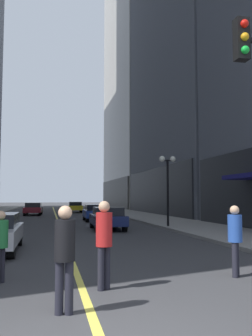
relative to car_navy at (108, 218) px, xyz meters
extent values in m
plane|color=#38383A|center=(-2.65, 18.03, -0.72)|extent=(200.00, 200.00, 0.00)
cube|color=gray|center=(5.60, 18.03, -0.64)|extent=(4.50, 78.00, 0.15)
cube|color=#E5D64C|center=(-2.65, 18.03, -0.71)|extent=(0.16, 70.00, 0.01)
cube|color=#212327|center=(7.95, 17.53, 1.78)|extent=(0.50, 22.80, 5.00)
cube|color=#A8A399|center=(15.24, 43.03, 29.43)|extent=(14.78, 26.00, 60.29)
cube|color=#3A3935|center=(7.95, 43.03, 1.78)|extent=(0.50, 24.70, 5.00)
cylinder|color=black|center=(-4.47, -9.41, -0.40)|extent=(0.22, 0.64, 0.64)
cylinder|color=black|center=(-4.49, -6.18, -0.40)|extent=(0.22, 0.64, 0.64)
cube|color=#141E4C|center=(0.00, 0.06, -0.12)|extent=(1.82, 4.06, 0.55)
cube|color=black|center=(0.00, -0.14, 0.35)|extent=(1.58, 2.28, 0.50)
cylinder|color=black|center=(-0.74, 1.48, -0.40)|extent=(0.23, 0.64, 0.64)
cylinder|color=black|center=(0.78, 1.46, -0.40)|extent=(0.23, 0.64, 0.64)
cylinder|color=black|center=(-0.78, -1.34, -0.40)|extent=(0.23, 0.64, 0.64)
cylinder|color=black|center=(0.75, -1.36, -0.40)|extent=(0.23, 0.64, 0.64)
cube|color=navy|center=(0.35, 8.26, -0.12)|extent=(1.96, 4.22, 0.55)
cube|color=black|center=(0.34, 8.05, 0.35)|extent=(1.70, 2.37, 0.50)
cylinder|color=black|center=(-0.45, 9.74, -0.40)|extent=(0.23, 0.64, 0.64)
cylinder|color=black|center=(1.20, 9.72, -0.40)|extent=(0.23, 0.64, 0.64)
cylinder|color=black|center=(-0.50, 6.81, -0.40)|extent=(0.23, 0.64, 0.64)
cylinder|color=black|center=(1.15, 6.78, -0.40)|extent=(0.23, 0.64, 0.64)
cube|color=maroon|center=(-5.00, 19.15, -0.12)|extent=(1.93, 4.37, 0.55)
cube|color=black|center=(-4.99, 19.37, 0.35)|extent=(1.65, 2.47, 0.50)
cylinder|color=black|center=(-4.28, 17.62, -0.40)|extent=(0.24, 0.65, 0.64)
cylinder|color=black|center=(-5.82, 17.67, -0.40)|extent=(0.24, 0.65, 0.64)
cylinder|color=black|center=(-4.18, 20.63, -0.40)|extent=(0.24, 0.65, 0.64)
cylinder|color=black|center=(-5.72, 20.69, -0.40)|extent=(0.24, 0.65, 0.64)
cube|color=yellow|center=(-0.13, 25.85, -0.12)|extent=(1.87, 4.42, 0.55)
cube|color=black|center=(-0.14, 25.63, 0.35)|extent=(1.60, 2.49, 0.50)
cylinder|color=black|center=(-0.84, 27.40, -0.40)|extent=(0.24, 0.65, 0.64)
cylinder|color=black|center=(0.66, 27.35, -0.40)|extent=(0.24, 0.65, 0.64)
cylinder|color=black|center=(-0.93, 24.34, -0.40)|extent=(0.24, 0.65, 0.64)
cylinder|color=black|center=(0.57, 24.30, -0.40)|extent=(0.24, 0.65, 0.64)
cylinder|color=black|center=(-2.29, -13.83, -0.28)|extent=(0.14, 0.14, 0.88)
cylinder|color=black|center=(-2.15, -13.74, -0.28)|extent=(0.14, 0.14, 0.88)
cylinder|color=#B21E1E|center=(-2.22, -13.78, 0.52)|extent=(0.47, 0.47, 0.70)
sphere|color=tan|center=(-2.22, -13.78, 0.98)|extent=(0.24, 0.24, 0.24)
cylinder|color=black|center=(-4.37, -12.66, -0.33)|extent=(0.14, 0.14, 0.77)
cylinder|color=#1E6633|center=(-4.40, -12.73, 0.36)|extent=(0.46, 0.46, 0.61)
sphere|color=tan|center=(-4.40, -12.73, 0.78)|extent=(0.21, 0.21, 0.21)
cylinder|color=black|center=(1.10, -13.14, -0.30)|extent=(0.14, 0.14, 0.82)
cylinder|color=black|center=(1.00, -13.26, -0.30)|extent=(0.14, 0.14, 0.82)
cylinder|color=#234799|center=(1.05, -13.20, 0.43)|extent=(0.48, 0.48, 0.65)
sphere|color=tan|center=(1.05, -13.20, 0.87)|extent=(0.22, 0.22, 0.22)
cylinder|color=black|center=(-3.16, -15.22, -0.29)|extent=(0.14, 0.14, 0.85)
cylinder|color=black|center=(-3.01, -15.25, -0.29)|extent=(0.14, 0.14, 0.85)
cylinder|color=black|center=(-3.08, -15.24, 0.47)|extent=(0.39, 0.39, 0.68)
sphere|color=tan|center=(-3.08, -15.24, 0.93)|extent=(0.23, 0.23, 0.23)
cube|color=black|center=(0.55, -14.60, 4.48)|extent=(0.28, 0.24, 0.90)
sphere|color=red|center=(0.55, -14.74, 4.76)|extent=(0.17, 0.17, 0.17)
sphere|color=orange|center=(0.55, -14.74, 4.48)|extent=(0.17, 0.17, 0.17)
sphere|color=green|center=(0.55, -14.74, 4.20)|extent=(0.17, 0.17, 0.17)
cylinder|color=black|center=(3.75, 0.19, 1.38)|extent=(0.14, 0.14, 4.20)
cylinder|color=black|center=(3.75, 0.19, 3.43)|extent=(0.80, 0.06, 0.06)
sphere|color=white|center=(3.40, 0.19, 3.53)|extent=(0.36, 0.36, 0.36)
sphere|color=white|center=(4.10, 0.19, 3.53)|extent=(0.36, 0.36, 0.36)
cylinder|color=red|center=(4.25, -7.19, -0.32)|extent=(0.28, 0.28, 0.80)
camera|label=1|loc=(-3.34, -21.46, 1.18)|focal=39.50mm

